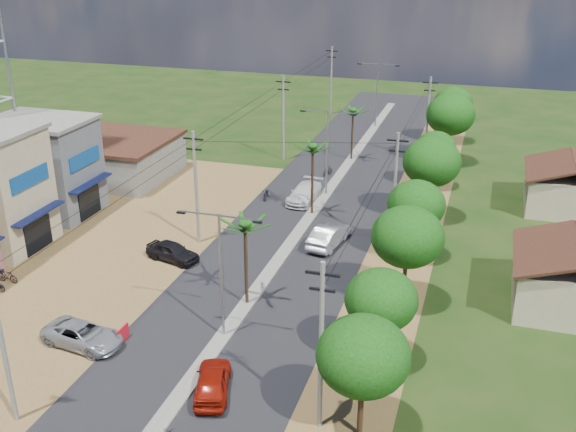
{
  "coord_description": "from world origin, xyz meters",
  "views": [
    {
      "loc": [
        13.88,
        -31.8,
        22.26
      ],
      "look_at": [
        0.23,
        12.3,
        3.0
      ],
      "focal_mm": 42.0,
      "sensor_mm": 36.0,
      "label": 1
    }
  ],
  "objects_px": {
    "car_silver_mid": "(329,236)",
    "car_parked_silver": "(83,336)",
    "car_red_near": "(212,382)",
    "car_parked_dark": "(173,252)",
    "roadside_sign": "(123,334)",
    "car_white_far": "(305,193)"
  },
  "relations": [
    {
      "from": "car_white_far",
      "to": "car_parked_dark",
      "type": "xyz_separation_m",
      "value": [
        -6.0,
        -14.5,
        -0.05
      ]
    },
    {
      "from": "car_red_near",
      "to": "car_parked_silver",
      "type": "bearing_deg",
      "value": -29.12
    },
    {
      "from": "car_silver_mid",
      "to": "roadside_sign",
      "type": "xyz_separation_m",
      "value": [
        -8.38,
        -16.61,
        -0.34
      ]
    },
    {
      "from": "car_red_near",
      "to": "car_parked_dark",
      "type": "bearing_deg",
      "value": -73.76
    },
    {
      "from": "car_red_near",
      "to": "roadside_sign",
      "type": "bearing_deg",
      "value": -40.3
    },
    {
      "from": "car_parked_dark",
      "to": "car_silver_mid",
      "type": "bearing_deg",
      "value": -45.94
    },
    {
      "from": "car_white_far",
      "to": "car_parked_dark",
      "type": "relative_size",
      "value": 1.26
    },
    {
      "from": "car_parked_dark",
      "to": "roadside_sign",
      "type": "bearing_deg",
      "value": -155.22
    },
    {
      "from": "car_silver_mid",
      "to": "car_red_near",
      "type": "bearing_deg",
      "value": 95.02
    },
    {
      "from": "car_silver_mid",
      "to": "car_parked_dark",
      "type": "xyz_separation_m",
      "value": [
        -10.38,
        -5.97,
        -0.11
      ]
    },
    {
      "from": "car_parked_dark",
      "to": "roadside_sign",
      "type": "xyz_separation_m",
      "value": [
        2.0,
        -10.63,
        -0.22
      ]
    },
    {
      "from": "car_red_near",
      "to": "car_parked_dark",
      "type": "distance_m",
      "value": 16.32
    },
    {
      "from": "car_parked_silver",
      "to": "car_parked_dark",
      "type": "relative_size",
      "value": 1.17
    },
    {
      "from": "car_silver_mid",
      "to": "car_white_far",
      "type": "bearing_deg",
      "value": -53.78
    },
    {
      "from": "car_silver_mid",
      "to": "car_parked_silver",
      "type": "height_order",
      "value": "car_silver_mid"
    },
    {
      "from": "car_silver_mid",
      "to": "car_parked_silver",
      "type": "bearing_deg",
      "value": 68.65
    },
    {
      "from": "car_parked_silver",
      "to": "roadside_sign",
      "type": "bearing_deg",
      "value": -53.93
    },
    {
      "from": "car_parked_dark",
      "to": "roadside_sign",
      "type": "relative_size",
      "value": 3.53
    },
    {
      "from": "car_red_near",
      "to": "car_parked_dark",
      "type": "xyz_separation_m",
      "value": [
        -9.0,
        13.61,
        -0.02
      ]
    },
    {
      "from": "car_parked_silver",
      "to": "car_silver_mid",
      "type": "bearing_deg",
      "value": -22.82
    },
    {
      "from": "car_silver_mid",
      "to": "roadside_sign",
      "type": "height_order",
      "value": "car_silver_mid"
    },
    {
      "from": "car_parked_silver",
      "to": "roadside_sign",
      "type": "distance_m",
      "value": 2.28
    }
  ]
}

